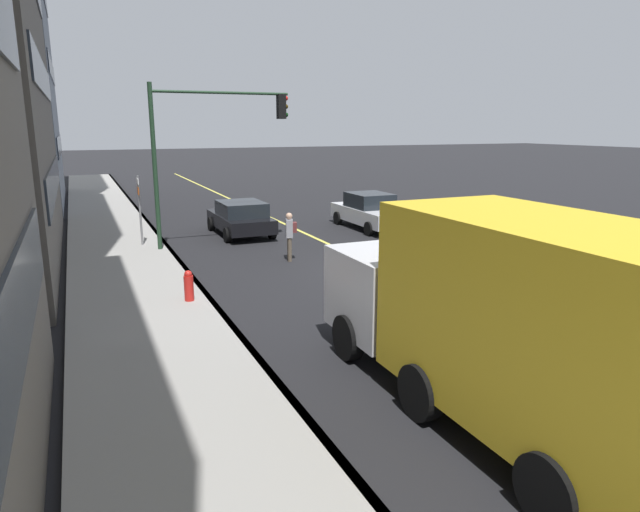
# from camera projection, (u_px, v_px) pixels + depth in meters

# --- Properties ---
(ground) EXTENTS (200.00, 200.00, 0.00)m
(ground) POSITION_uv_depth(u_px,v_px,m) (385.00, 270.00, 17.81)
(ground) COLOR black
(sidewalk_slab) EXTENTS (80.00, 3.49, 0.15)m
(sidewalk_slab) POSITION_uv_depth(u_px,v_px,m) (138.00, 296.00, 14.86)
(sidewalk_slab) COLOR gray
(sidewalk_slab) RESTS_ON ground
(curb_edge) EXTENTS (80.00, 0.16, 0.15)m
(curb_edge) POSITION_uv_depth(u_px,v_px,m) (200.00, 289.00, 15.50)
(curb_edge) COLOR slate
(curb_edge) RESTS_ON ground
(lane_stripe_center) EXTENTS (80.00, 0.16, 0.01)m
(lane_stripe_center) POSITION_uv_depth(u_px,v_px,m) (385.00, 270.00, 17.81)
(lane_stripe_center) COLOR #D8CC4C
(lane_stripe_center) RESTS_ON ground
(car_black) EXTENTS (4.28, 2.06, 1.42)m
(car_black) POSITION_uv_depth(u_px,v_px,m) (241.00, 217.00, 23.38)
(car_black) COLOR black
(car_black) RESTS_ON ground
(car_white) EXTENTS (4.62, 1.96, 1.57)m
(car_white) POSITION_uv_depth(u_px,v_px,m) (370.00, 211.00, 24.88)
(car_white) COLOR silver
(car_white) RESTS_ON ground
(car_green) EXTENTS (4.35, 2.10, 1.48)m
(car_green) POSITION_uv_depth(u_px,v_px,m) (443.00, 233.00, 19.90)
(car_green) COLOR #1E6038
(car_green) RESTS_ON ground
(truck_yellow) EXTENTS (7.52, 2.55, 3.27)m
(truck_yellow) POSITION_uv_depth(u_px,v_px,m) (509.00, 317.00, 8.34)
(truck_yellow) COLOR silver
(truck_yellow) RESTS_ON ground
(pedestrian_with_backpack) EXTENTS (0.44, 0.44, 1.65)m
(pedestrian_with_backpack) POSITION_uv_depth(u_px,v_px,m) (290.00, 233.00, 18.84)
(pedestrian_with_backpack) COLOR brown
(pedestrian_with_backpack) RESTS_ON ground
(traffic_light_mast) EXTENTS (0.28, 5.07, 5.93)m
(traffic_light_mast) POSITION_uv_depth(u_px,v_px,m) (208.00, 136.00, 20.03)
(traffic_light_mast) COLOR #1E3823
(traffic_light_mast) RESTS_ON ground
(street_sign_post) EXTENTS (0.60, 0.08, 2.71)m
(street_sign_post) POSITION_uv_depth(u_px,v_px,m) (140.00, 206.00, 20.58)
(street_sign_post) COLOR slate
(street_sign_post) RESTS_ON ground
(fire_hydrant) EXTENTS (0.24, 0.24, 0.94)m
(fire_hydrant) POSITION_uv_depth(u_px,v_px,m) (189.00, 289.00, 14.16)
(fire_hydrant) COLOR red
(fire_hydrant) RESTS_ON ground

